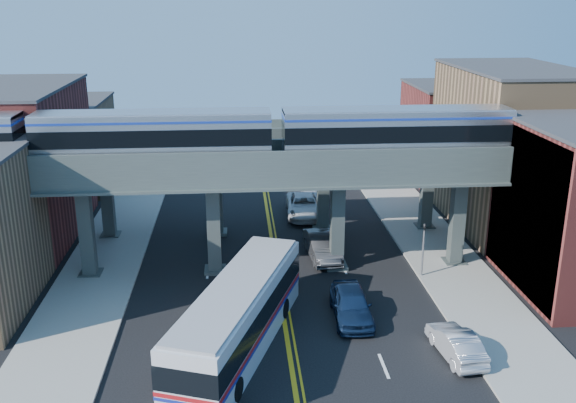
# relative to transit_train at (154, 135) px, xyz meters

# --- Properties ---
(ground) EXTENTS (120.00, 120.00, 0.00)m
(ground) POSITION_rel_transit_train_xyz_m (7.40, -8.00, -9.14)
(ground) COLOR black
(ground) RESTS_ON ground
(sidewalk_west) EXTENTS (5.00, 70.00, 0.16)m
(sidewalk_west) POSITION_rel_transit_train_xyz_m (-4.10, 2.00, -9.06)
(sidewalk_west) COLOR gray
(sidewalk_west) RESTS_ON ground
(sidewalk_east) EXTENTS (5.00, 70.00, 0.16)m
(sidewalk_east) POSITION_rel_transit_train_xyz_m (18.90, 2.00, -9.06)
(sidewalk_east) COLOR gray
(sidewalk_east) RESTS_ON ground
(building_west_b) EXTENTS (8.00, 14.00, 11.00)m
(building_west_b) POSITION_rel_transit_train_xyz_m (-11.10, 8.00, -3.64)
(building_west_b) COLOR maroon
(building_west_b) RESTS_ON ground
(building_west_c) EXTENTS (8.00, 10.00, 8.00)m
(building_west_c) POSITION_rel_transit_train_xyz_m (-11.10, 21.00, -5.14)
(building_west_c) COLOR olive
(building_west_c) RESTS_ON ground
(building_east_b) EXTENTS (8.00, 14.00, 12.00)m
(building_east_b) POSITION_rel_transit_train_xyz_m (25.90, 8.00, -3.14)
(building_east_b) COLOR olive
(building_east_b) RESTS_ON ground
(building_east_c) EXTENTS (8.00, 10.00, 9.00)m
(building_east_c) POSITION_rel_transit_train_xyz_m (25.90, 21.00, -4.64)
(building_east_c) COLOR maroon
(building_east_c) RESTS_ON ground
(mural_panel) EXTENTS (0.10, 9.50, 9.50)m
(mural_panel) POSITION_rel_transit_train_xyz_m (21.95, -4.00, -4.39)
(mural_panel) COLOR teal
(mural_panel) RESTS_ON ground
(elevated_viaduct_near) EXTENTS (52.00, 3.60, 7.40)m
(elevated_viaduct_near) POSITION_rel_transit_train_xyz_m (7.40, 0.00, -2.67)
(elevated_viaduct_near) COLOR #3E4847
(elevated_viaduct_near) RESTS_ON ground
(elevated_viaduct_far) EXTENTS (52.00, 3.60, 7.40)m
(elevated_viaduct_far) POSITION_rel_transit_train_xyz_m (7.40, 7.00, -2.67)
(elevated_viaduct_far) COLOR #3E4847
(elevated_viaduct_far) RESTS_ON ground
(transit_train) EXTENTS (44.16, 2.77, 3.22)m
(transit_train) POSITION_rel_transit_train_xyz_m (0.00, 0.00, 0.00)
(transit_train) COLOR black
(transit_train) RESTS_ON elevated_viaduct_near
(stop_sign) EXTENTS (0.76, 0.09, 2.63)m
(stop_sign) POSITION_rel_transit_train_xyz_m (7.70, -5.00, -7.39)
(stop_sign) COLOR slate
(stop_sign) RESTS_ON ground
(traffic_signal) EXTENTS (0.15, 0.18, 4.10)m
(traffic_signal) POSITION_rel_transit_train_xyz_m (16.60, -2.00, -6.84)
(traffic_signal) COLOR slate
(traffic_signal) RESTS_ON ground
(transit_bus) EXTENTS (7.27, 13.58, 3.44)m
(transit_bus) POSITION_rel_transit_train_xyz_m (4.89, -9.69, -7.37)
(transit_bus) COLOR silver
(transit_bus) RESTS_ON ground
(car_lane_a) EXTENTS (2.15, 5.15, 1.74)m
(car_lane_a) POSITION_rel_transit_train_xyz_m (11.15, -7.05, -8.27)
(car_lane_a) COLOR #10203D
(car_lane_a) RESTS_ON ground
(car_lane_b) EXTENTS (2.27, 5.41, 1.74)m
(car_lane_b) POSITION_rel_transit_train_xyz_m (10.69, 1.72, -8.27)
(car_lane_b) COLOR #313133
(car_lane_b) RESTS_ON ground
(car_lane_c) EXTENTS (3.07, 6.19, 1.69)m
(car_lane_c) POSITION_rel_transit_train_xyz_m (10.37, 10.75, -8.30)
(car_lane_c) COLOR silver
(car_lane_c) RESTS_ON ground
(car_lane_d) EXTENTS (2.19, 5.06, 1.45)m
(car_lane_d) POSITION_rel_transit_train_xyz_m (11.69, 15.83, -8.42)
(car_lane_d) COLOR silver
(car_lane_d) RESTS_ON ground
(car_parked_curb) EXTENTS (2.00, 4.50, 1.44)m
(car_parked_curb) POSITION_rel_transit_train_xyz_m (15.67, -11.38, -8.43)
(car_parked_curb) COLOR #A0A0A4
(car_parked_curb) RESTS_ON ground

